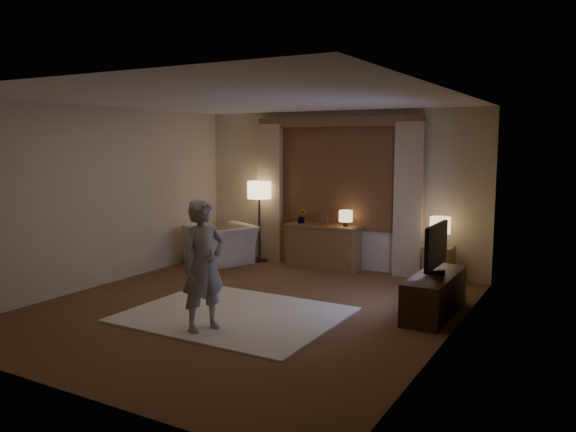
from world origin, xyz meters
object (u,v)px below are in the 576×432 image
Objects in this scene: armchair at (221,245)px; person at (203,265)px; tv_stand at (435,295)px; side_table at (439,265)px; sideboard at (323,248)px.

person is (1.90, -2.88, 0.41)m from armchair.
tv_stand is 2.82m from person.
person reaches higher than armchair.
person is (-1.71, -3.40, 0.47)m from side_table.
sideboard reaches higher than tv_stand.
sideboard is 2.14× the size of side_table.
side_table is at bearing 122.48° from armchair.
armchair is 3.65m from side_table.
person is (0.22, -3.45, 0.40)m from sideboard.
tv_stand is at bearing -34.76° from sideboard.
sideboard is at bearing 145.24° from tv_stand.
side_table is 3.83m from person.
person reaches higher than side_table.
tv_stand is 0.96× the size of person.
armchair reaches higher than side_table.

